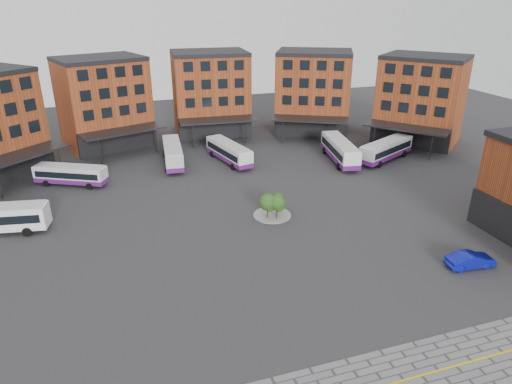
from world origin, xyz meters
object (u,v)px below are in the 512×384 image
object	(u,v)px
bus_d	(229,152)
bus_e	(340,150)
bus_b	(71,175)
tree_island	(274,204)
bus_c	(173,153)
blue_car	(470,260)
bus_f	(386,150)

from	to	relation	value
bus_d	bus_e	world-z (taller)	bus_e
bus_b	bus_e	world-z (taller)	bus_e
tree_island	bus_d	distance (m)	19.92
bus_b	bus_c	world-z (taller)	bus_c
tree_island	bus_d	world-z (taller)	tree_island
tree_island	bus_b	world-z (taller)	tree_island
tree_island	blue_car	size ratio (longest dim) A/B	0.95
bus_c	bus_e	xyz separation A→B (m)	(24.56, -6.68, 0.09)
bus_b	bus_e	bearing A→B (deg)	-66.59
bus_f	tree_island	bearing A→B (deg)	-86.29
bus_c	bus_f	size ratio (longest dim) A/B	1.01
bus_f	blue_car	bearing A→B (deg)	-43.73
bus_b	bus_f	bearing A→B (deg)	-68.21
bus_b	blue_car	xyz separation A→B (m)	(36.62, -33.15, -0.72)
bus_d	bus_e	bearing A→B (deg)	-30.30
tree_island	bus_e	xyz separation A→B (m)	(16.27, 15.03, 0.06)
bus_b	bus_c	bearing A→B (deg)	-46.70
bus_c	bus_d	world-z (taller)	bus_c
bus_b	bus_c	distance (m)	14.89
bus_b	bus_c	size ratio (longest dim) A/B	0.86
bus_e	blue_car	xyz separation A→B (m)	(-2.24, -30.62, -1.02)
bus_b	blue_car	bearing A→B (deg)	-105.01
tree_island	bus_d	xyz separation A→B (m)	(-0.01, 19.92, -0.09)
tree_island	bus_b	size ratio (longest dim) A/B	0.45
bus_e	bus_f	xyz separation A→B (m)	(7.01, -1.77, -0.08)
tree_island	bus_f	size ratio (longest dim) A/B	0.40
bus_b	bus_d	size ratio (longest dim) A/B	0.89
tree_island	bus_d	bearing A→B (deg)	90.03
bus_f	blue_car	xyz separation A→B (m)	(-9.25, -28.85, -0.94)
bus_c	bus_d	xyz separation A→B (m)	(8.27, -1.79, -0.06)
bus_e	bus_b	bearing A→B (deg)	-173.87
bus_c	bus_b	bearing A→B (deg)	-158.82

